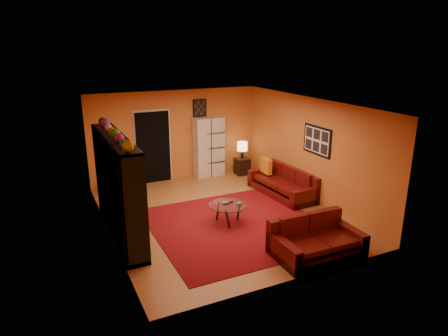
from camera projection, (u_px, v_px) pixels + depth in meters
name	position (u px, v px, depth m)	size (l,w,h in m)	color
floor	(219.00, 215.00, 9.37)	(6.00, 6.00, 0.00)	brown
ceiling	(219.00, 104.00, 8.60)	(6.00, 6.00, 0.00)	white
wall_back	(176.00, 135.00, 11.57)	(6.00, 6.00, 0.00)	#C26A2A
wall_front	(297.00, 209.00, 6.40)	(6.00, 6.00, 0.00)	#C26A2A
wall_left	(106.00, 177.00, 7.96)	(6.00, 6.00, 0.00)	#C26A2A
wall_right	(309.00, 150.00, 10.01)	(6.00, 6.00, 0.00)	#C26A2A
rug	(237.00, 225.00, 8.81)	(3.60, 3.60, 0.01)	#570A10
doorway	(153.00, 148.00, 11.34)	(0.95, 0.10, 2.04)	black
wall_art_right	(317.00, 140.00, 9.66)	(0.03, 1.00, 0.70)	black
wall_art_back	(200.00, 108.00, 11.64)	(0.42, 0.03, 0.52)	black
entertainment_unit	(118.00, 187.00, 8.13)	(0.45, 3.00, 2.10)	black
tv	(121.00, 189.00, 8.14)	(0.13, 0.99, 0.57)	black
sofa	(285.00, 184.00, 10.58)	(0.97, 2.13, 0.85)	#430909
loveseat	(314.00, 240.00, 7.57)	(1.67, 1.02, 0.85)	#430909
throw_pillow	(266.00, 166.00, 10.96)	(0.12, 0.42, 0.42)	orange
coffee_table	(228.00, 207.00, 8.83)	(0.87, 0.87, 0.43)	silver
storage_cabinet	(209.00, 147.00, 11.91)	(0.89, 0.40, 1.78)	silver
bowl_chair	(123.00, 180.00, 10.73)	(0.74, 0.74, 0.60)	black
side_table	(242.00, 166.00, 12.23)	(0.40, 0.40, 0.50)	black
table_lamp	(242.00, 147.00, 12.05)	(0.31, 0.31, 0.51)	black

